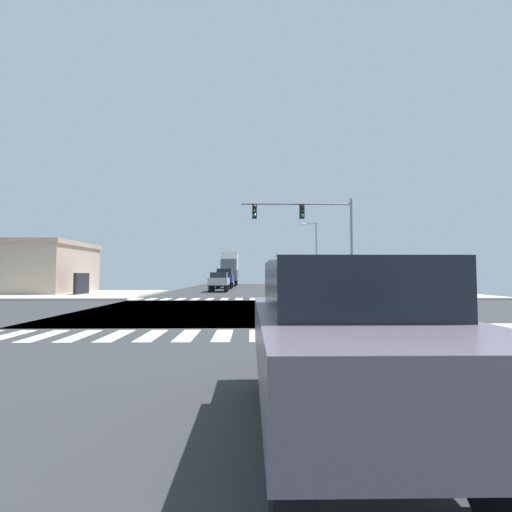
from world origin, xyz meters
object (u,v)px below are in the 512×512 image
at_px(sedan_nearside_1, 341,331).
at_px(bank_building, 12,268).
at_px(traffic_signal_mast, 310,224).
at_px(suv_leading_1, 225,277).
at_px(street_lamp, 314,249).
at_px(box_truck_crossing_1, 230,268).
at_px(sedan_queued_3, 219,280).

bearing_deg(sedan_nearside_1, bank_building, 128.13).
xyz_separation_m(traffic_signal_mast, sedan_nearside_1, (-3.23, -21.38, -4.18)).
bearing_deg(suv_leading_1, street_lamp, 158.01).
bearing_deg(box_truck_crossing_1, bank_building, 49.22).
height_order(traffic_signal_mast, suv_leading_1, traffic_signal_mast).
distance_m(bank_building, sedan_nearside_1, 35.47).
bearing_deg(box_truck_crossing_1, suv_leading_1, 90.00).
height_order(traffic_signal_mast, bank_building, traffic_signal_mast).
relative_size(bank_building, suv_leading_1, 3.00).
relative_size(bank_building, sedan_queued_3, 3.21).
height_order(box_truck_crossing_1, suv_leading_1, box_truck_crossing_1).
height_order(bank_building, box_truck_crossing_1, box_truck_crossing_1).
distance_m(sedan_nearside_1, sedan_queued_3, 31.40).
bearing_deg(bank_building, street_lamp, 14.24).
bearing_deg(street_lamp, box_truck_crossing_1, 126.06).
bearing_deg(sedan_nearside_1, suv_leading_1, 95.86).
distance_m(street_lamp, sedan_nearside_1, 35.61).
bearing_deg(sedan_queued_3, street_lamp, -159.07).
xyz_separation_m(street_lamp, sedan_queued_3, (-9.96, -3.81, -3.31)).
bearing_deg(sedan_nearside_1, sedan_queued_3, 97.32).
height_order(street_lamp, sedan_nearside_1, street_lamp).
bearing_deg(suv_leading_1, traffic_signal_mast, 112.35).
distance_m(sedan_nearside_1, suv_leading_1, 39.18).
xyz_separation_m(street_lamp, suv_leading_1, (-9.96, 4.02, -3.04)).
bearing_deg(sedan_queued_3, traffic_signal_mast, 126.53).
distance_m(box_truck_crossing_1, sedan_queued_3, 17.54).
xyz_separation_m(bank_building, box_truck_crossing_1, (17.89, 20.74, 0.30)).
bearing_deg(traffic_signal_mast, sedan_queued_3, 126.53).
distance_m(traffic_signal_mast, sedan_nearside_1, 22.03).
distance_m(bank_building, box_truck_crossing_1, 27.39).
distance_m(bank_building, suv_leading_1, 21.06).
height_order(box_truck_crossing_1, sedan_queued_3, box_truck_crossing_1).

